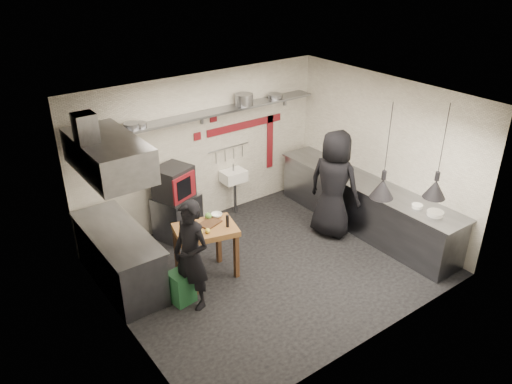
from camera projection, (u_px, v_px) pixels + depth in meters
floor at (272, 267)px, 8.23m from camera, size 5.00×5.00×0.00m
ceiling at (275, 101)px, 6.97m from camera, size 5.00×5.00×0.00m
wall_back at (202, 149)px, 9.11m from camera, size 5.00×0.04×2.80m
wall_front at (379, 253)px, 6.09m from camera, size 5.00×0.04×2.80m
wall_left at (117, 243)px, 6.28m from camera, size 0.04×4.20×2.80m
wall_right at (383, 154)px, 8.92m from camera, size 0.04×4.20×2.80m
red_band_horiz at (245, 125)px, 9.47m from camera, size 1.70×0.02×0.14m
red_band_vert at (270, 142)px, 10.00m from camera, size 0.14×0.02×1.10m
red_tile_a at (213, 118)px, 8.98m from camera, size 0.14×0.02×0.14m
red_tile_b at (197, 136)px, 8.92m from camera, size 0.14×0.02×0.14m
back_shelf at (206, 114)px, 8.66m from camera, size 4.60×0.34×0.04m
shelf_bracket_left at (97, 140)px, 7.80m from camera, size 0.04×0.06×0.24m
shelf_bracket_mid at (202, 117)px, 8.81m from camera, size 0.04×0.06×0.24m
shelf_bracket_right at (285, 99)px, 9.81m from camera, size 0.04×0.06×0.24m
pan_far_left at (132, 126)px, 7.90m from camera, size 0.32×0.32×0.09m
pan_mid_left at (140, 125)px, 7.98m from camera, size 0.28×0.28×0.07m
stock_pot at (244, 99)px, 9.03m from camera, size 0.44×0.44×0.20m
pan_right at (275, 96)px, 9.44m from camera, size 0.32×0.32×0.08m
oven_stand at (178, 217)px, 8.91m from camera, size 0.86×0.82×0.80m
combi_oven at (173, 183)px, 8.57m from camera, size 0.72×0.69×0.58m
oven_door at (184, 188)px, 8.40m from camera, size 0.52×0.21×0.46m
oven_glass at (184, 189)px, 8.37m from camera, size 0.32×0.13×0.34m
hand_sink at (233, 176)px, 9.55m from camera, size 0.46×0.34×0.22m
sink_tap at (233, 167)px, 9.47m from camera, size 0.03×0.03×0.14m
sink_drain at (235, 197)px, 9.72m from camera, size 0.06×0.06×0.66m
utensil_rail at (229, 148)px, 9.41m from camera, size 0.90×0.02×0.02m
counter_right at (364, 206)px, 9.16m from camera, size 0.70×3.80×0.90m
counter_right_top at (367, 183)px, 8.95m from camera, size 0.76×3.90×0.03m
plate_stack at (435, 213)px, 7.87m from camera, size 0.33×0.33×0.07m
small_bowl_right at (417, 206)px, 8.10m from camera, size 0.22×0.22×0.05m
counter_left at (120, 259)px, 7.64m from camera, size 0.70×1.90×0.90m
counter_left_top at (116, 233)px, 7.43m from camera, size 0.76×2.00×0.03m
extractor_hood at (108, 155)px, 6.91m from camera, size 0.78×1.60×0.50m
hood_duct at (86, 132)px, 6.59m from camera, size 0.28×0.28×0.50m
green_bin at (181, 287)px, 7.34m from camera, size 0.36×0.36×0.50m
prep_table at (207, 253)px, 7.77m from camera, size 1.05×0.84×0.92m
cutting_board at (210, 223)px, 7.65m from camera, size 0.38×0.32×0.02m
pepper_mill at (227, 221)px, 7.53m from camera, size 0.05×0.05×0.20m
lemon_a at (200, 232)px, 7.37m from camera, size 0.09×0.09×0.08m
lemon_b at (208, 231)px, 7.40m from camera, size 0.10×0.10×0.08m
veg_ball at (208, 216)px, 7.77m from camera, size 0.13×0.13×0.11m
steel_tray at (190, 227)px, 7.54m from camera, size 0.20×0.17×0.03m
bowl at (217, 215)px, 7.84m from camera, size 0.22×0.22×0.06m
heat_lamp_near at (387, 152)px, 7.28m from camera, size 0.42×0.42×1.50m
heat_lamp_far at (442, 152)px, 7.23m from camera, size 0.37×0.37×1.47m
chef_left at (191, 256)px, 7.02m from camera, size 0.56×0.70×1.68m
chef_right at (334, 184)px, 8.75m from camera, size 0.89×1.11×1.97m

